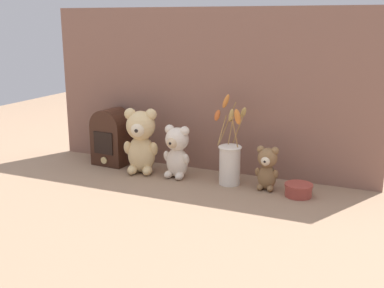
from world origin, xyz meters
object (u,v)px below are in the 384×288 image
(teddy_bear_large, at_px, (141,140))
(flower_vase, at_px, (230,159))
(teddy_bear_small, at_px, (267,167))
(vintage_radio, at_px, (112,136))
(teddy_bear_medium, at_px, (177,151))
(decorative_tin_tall, at_px, (299,190))

(teddy_bear_large, height_order, flower_vase, flower_vase)
(teddy_bear_small, height_order, vintage_radio, vintage_radio)
(teddy_bear_medium, distance_m, decorative_tin_tall, 0.51)
(decorative_tin_tall, bearing_deg, vintage_radio, 175.08)
(flower_vase, height_order, vintage_radio, flower_vase)
(teddy_bear_small, bearing_deg, teddy_bear_large, -178.88)
(teddy_bear_small, xyz_separation_m, vintage_radio, (-0.72, 0.05, 0.04))
(teddy_bear_medium, distance_m, flower_vase, 0.23)
(teddy_bear_medium, bearing_deg, teddy_bear_small, 0.92)
(teddy_bear_large, xyz_separation_m, teddy_bear_small, (0.54, 0.01, -0.06))
(teddy_bear_large, height_order, teddy_bear_medium, teddy_bear_large)
(teddy_bear_small, xyz_separation_m, flower_vase, (-0.15, 0.00, 0.01))
(teddy_bear_large, bearing_deg, vintage_radio, 161.92)
(teddy_bear_medium, xyz_separation_m, flower_vase, (0.23, 0.01, -0.01))
(teddy_bear_large, relative_size, teddy_bear_small, 1.62)
(teddy_bear_medium, bearing_deg, decorative_tin_tall, -2.02)
(teddy_bear_medium, relative_size, vintage_radio, 0.86)
(flower_vase, relative_size, decorative_tin_tall, 3.35)
(teddy_bear_small, relative_size, vintage_radio, 0.68)
(flower_vase, bearing_deg, vintage_radio, 175.51)
(teddy_bear_medium, bearing_deg, teddy_bear_large, -178.42)
(flower_vase, distance_m, decorative_tin_tall, 0.29)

